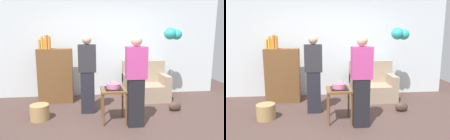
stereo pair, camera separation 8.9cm
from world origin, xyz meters
The scene contains 11 objects.
ground_plane centered at (0.00, 0.00, 0.00)m, with size 8.00×8.00×0.00m, color #4C3833.
wall_back centered at (0.00, 2.05, 1.35)m, with size 6.00×0.10×2.70m, color silver.
couch centered at (0.89, 1.49, 0.34)m, with size 1.10×0.70×0.96m.
bookshelf centered at (-1.32, 1.53, 0.67)m, with size 0.80×0.36×1.62m.
side_table centered at (-0.07, 0.23, 0.54)m, with size 0.48×0.48×0.64m.
birthday_cake centered at (-0.07, 0.23, 0.69)m, with size 0.32×0.32×0.17m.
person_blowing_candles centered at (-0.56, 0.74, 0.83)m, with size 0.36×0.22×1.63m.
person_holding_cake centered at (0.29, -0.02, 0.83)m, with size 0.36×0.22×1.63m.
wicker_basket centered at (-1.49, 0.46, 0.15)m, with size 0.36×0.36×0.30m, color #A88451.
handbag centered at (1.31, 0.59, 0.10)m, with size 0.28×0.14×0.20m, color #473328.
balloon_bunch centered at (1.45, 1.28, 1.65)m, with size 0.43×0.29×1.80m.
Camera 2 is at (-0.46, -3.56, 1.68)m, focal length 33.67 mm.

